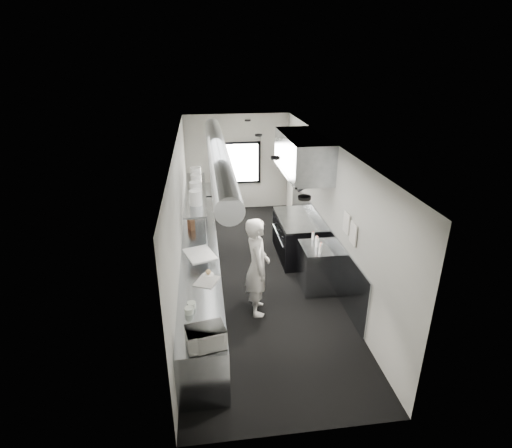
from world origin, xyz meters
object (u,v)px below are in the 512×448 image
object	(u,v)px
prep_counter	(201,270)
knife_block	(191,224)
exhaust_hood	(302,155)
squeeze_bottle_b	(321,247)
pass_shelf	(196,193)
bottle_station	(317,267)
deli_tub_a	(189,311)
squeeze_bottle_c	(317,243)
microwave	(206,337)
deli_tub_b	(191,305)
squeeze_bottle_a	(320,250)
cutting_board	(200,254)
small_plate	(208,275)
plate_stack_d	(196,175)
far_work_table	(200,205)
plate_stack_b	(196,189)
plate_stack_c	(196,182)
line_cook	(257,267)
plate_stack_a	(196,198)
range	(296,237)
squeeze_bottle_e	(313,236)
squeeze_bottle_d	(317,240)

from	to	relation	value
prep_counter	knife_block	world-z (taller)	knife_block
exhaust_hood	squeeze_bottle_b	distance (m)	2.12
pass_shelf	bottle_station	xyz separation A→B (m)	(2.34, -1.70, -1.09)
deli_tub_a	squeeze_bottle_c	size ratio (longest dim) A/B	0.71
pass_shelf	squeeze_bottle_b	size ratio (longest dim) A/B	17.65
microwave	knife_block	xyz separation A→B (m)	(-0.23, 3.80, -0.02)
prep_counter	microwave	bearing A→B (deg)	-88.68
deli_tub_b	squeeze_bottle_a	xyz separation A→B (m)	(2.38, 1.44, 0.03)
cutting_board	deli_tub_b	bearing A→B (deg)	-94.50
small_plate	knife_block	distance (m)	2.02
pass_shelf	plate_stack_d	size ratio (longest dim) A/B	8.11
far_work_table	deli_tub_a	bearing A→B (deg)	-91.65
plate_stack_b	knife_block	bearing A→B (deg)	-128.22
knife_block	squeeze_bottle_b	distance (m)	2.82
prep_counter	plate_stack_d	bearing A→B (deg)	90.70
plate_stack_b	squeeze_bottle_a	distance (m)	2.91
prep_counter	plate_stack_c	world-z (taller)	plate_stack_c
pass_shelf	prep_counter	bearing A→B (deg)	-88.44
pass_shelf	bottle_station	size ratio (longest dim) A/B	3.33
deli_tub_a	plate_stack_d	world-z (taller)	plate_stack_d
squeeze_bottle_a	line_cook	bearing A→B (deg)	-163.35
plate_stack_d	plate_stack_a	bearing A→B (deg)	-90.14
microwave	line_cook	bearing A→B (deg)	52.88
range	squeeze_bottle_c	world-z (taller)	squeeze_bottle_c
pass_shelf	knife_block	bearing A→B (deg)	-104.62
small_plate	squeeze_bottle_e	world-z (taller)	squeeze_bottle_e
deli_tub_b	squeeze_bottle_b	size ratio (longest dim) A/B	0.78
plate_stack_b	range	bearing A→B (deg)	0.53
prep_counter	small_plate	xyz separation A→B (m)	(0.14, -0.99, 0.46)
far_work_table	squeeze_bottle_d	size ratio (longest dim) A/B	6.95
plate_stack_a	squeeze_bottle_a	xyz separation A→B (m)	(2.27, -1.14, -0.74)
prep_counter	cutting_board	xyz separation A→B (m)	(0.00, -0.21, 0.46)
deli_tub_a	cutting_board	distance (m)	1.84
prep_counter	pass_shelf	xyz separation A→B (m)	(-0.04, 1.50, 1.09)
small_plate	plate_stack_a	bearing A→B (deg)	95.93
line_cook	cutting_board	distance (m)	1.18
plate_stack_a	plate_stack_b	xyz separation A→B (m)	(-0.00, 0.51, 0.01)
small_plate	far_work_table	bearing A→B (deg)	91.73
squeeze_bottle_c	squeeze_bottle_e	size ratio (longest dim) A/B	1.17
squeeze_bottle_b	microwave	bearing A→B (deg)	-132.71
deli_tub_b	squeeze_bottle_e	distance (m)	3.17
far_work_table	deli_tub_b	distance (m)	5.64
plate_stack_c	pass_shelf	bearing A→B (deg)	-96.35
prep_counter	plate_stack_b	distance (m)	1.74
bottle_station	line_cook	distance (m)	1.52
range	microwave	bearing A→B (deg)	-118.03
plate_stack_d	squeeze_bottle_a	world-z (taller)	plate_stack_d
deli_tub_a	small_plate	distance (m)	1.10
line_cook	prep_counter	bearing A→B (deg)	50.88
bottle_station	line_cook	size ratio (longest dim) A/B	0.49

